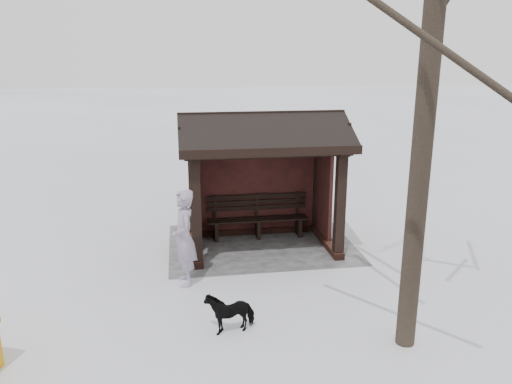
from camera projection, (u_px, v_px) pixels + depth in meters
ground at (262, 247)px, 11.40m from camera, size 120.00×120.00×0.00m
trampled_patch at (261, 244)px, 11.58m from camera, size 4.20×3.20×0.02m
bus_shelter at (261, 153)px, 10.97m from camera, size 3.60×2.40×3.09m
pedestrian at (184, 238)px, 9.36m from camera, size 0.55×0.74×1.86m
dog at (230, 311)px, 7.91m from camera, size 0.82×0.51×0.65m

